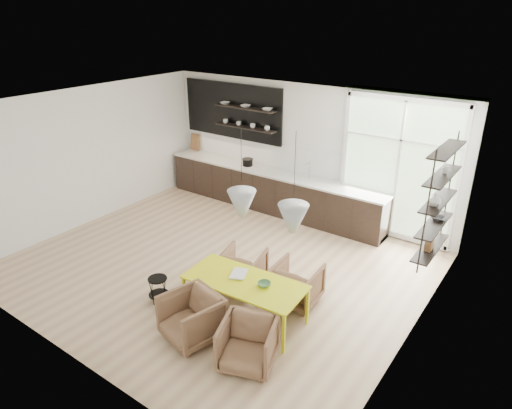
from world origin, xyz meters
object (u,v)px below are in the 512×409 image
at_px(dining_table, 245,284).
at_px(armchair_front_right, 248,344).
at_px(armchair_back_left, 243,268).
at_px(armchair_front_left, 192,318).
at_px(armchair_back_right, 296,284).
at_px(wire_stool, 158,286).

xyz_separation_m(dining_table, armchair_front_right, (0.62, -0.76, -0.29)).
bearing_deg(armchair_front_right, armchair_back_left, 108.91).
distance_m(armchair_front_left, armchair_front_right, 0.96).
bearing_deg(armchair_back_right, dining_table, 58.82).
relative_size(armchair_back_left, armchair_back_right, 0.96).
height_order(dining_table, armchair_back_right, armchair_back_right).
bearing_deg(armchair_front_left, armchair_front_right, 16.62).
relative_size(armchair_back_left, armchair_front_left, 0.91).
height_order(armchair_back_left, armchair_front_right, armchair_front_right).
relative_size(armchair_back_left, wire_stool, 1.67).
bearing_deg(armchair_back_right, armchair_front_right, 92.87).
relative_size(armchair_back_right, wire_stool, 1.75).
bearing_deg(wire_stool, armchair_front_left, -18.53).
bearing_deg(wire_stool, armchair_front_right, -8.90).
distance_m(armchair_back_left, wire_stool, 1.44).
height_order(dining_table, armchair_front_left, armchair_front_left).
xyz_separation_m(armchair_front_left, wire_stool, (-1.06, 0.36, -0.08)).
bearing_deg(armchair_back_right, armchair_front_left, 60.56).
distance_m(dining_table, wire_stool, 1.51).
bearing_deg(armchair_back_right, wire_stool, 30.38).
distance_m(dining_table, armchair_front_left, 0.91).
height_order(armchair_front_right, wire_stool, armchair_front_right).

